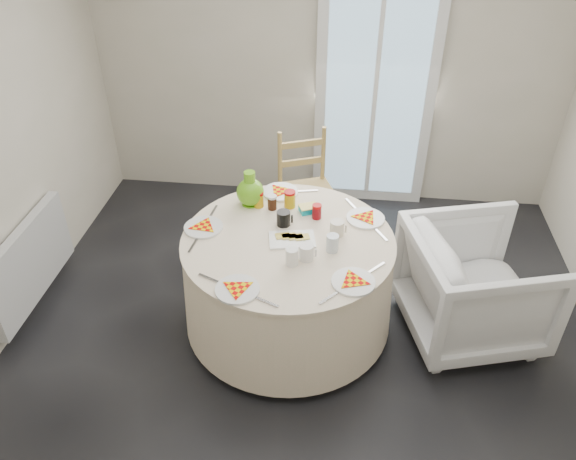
# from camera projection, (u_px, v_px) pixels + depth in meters

# --- Properties ---
(floor) EXTENTS (4.00, 4.00, 0.00)m
(floor) POSITION_uv_depth(u_px,v_px,m) (304.00, 346.00, 3.77)
(floor) COLOR black
(floor) RESTS_ON ground
(wall_back) EXTENTS (4.00, 0.02, 2.60)m
(wall_back) POSITION_uv_depth(u_px,v_px,m) (329.00, 57.00, 4.64)
(wall_back) COLOR #BCB5A3
(wall_back) RESTS_ON floor
(glass_door) EXTENTS (1.00, 0.08, 2.10)m
(glass_door) POSITION_uv_depth(u_px,v_px,m) (375.00, 91.00, 4.70)
(glass_door) COLOR silver
(glass_door) RESTS_ON floor
(radiator) EXTENTS (0.07, 1.00, 0.55)m
(radiator) POSITION_uv_depth(u_px,v_px,m) (30.00, 262.00, 3.90)
(radiator) COLOR silver
(radiator) RESTS_ON floor
(table) EXTENTS (1.39, 1.39, 0.70)m
(table) POSITION_uv_depth(u_px,v_px,m) (288.00, 282.00, 3.74)
(table) COLOR beige
(table) RESTS_ON floor
(wooden_chair) EXTENTS (0.54, 0.53, 0.95)m
(wooden_chair) POSITION_uv_depth(u_px,v_px,m) (307.00, 192.00, 4.49)
(wooden_chair) COLOR #A98350
(wooden_chair) RESTS_ON floor
(armchair) EXTENTS (0.98, 1.02, 0.86)m
(armchair) POSITION_uv_depth(u_px,v_px,m) (475.00, 286.00, 3.68)
(armchair) COLOR silver
(armchair) RESTS_ON floor
(place_settings) EXTENTS (1.38, 1.38, 0.03)m
(place_settings) POSITION_uv_depth(u_px,v_px,m) (288.00, 234.00, 3.51)
(place_settings) COLOR white
(place_settings) RESTS_ON table
(jar_cluster) EXTENTS (0.51, 0.35, 0.13)m
(jar_cluster) POSITION_uv_depth(u_px,v_px,m) (286.00, 200.00, 3.73)
(jar_cluster) COLOR #A55D16
(jar_cluster) RESTS_ON table
(butter_tub) EXTENTS (0.15, 0.13, 0.05)m
(butter_tub) POSITION_uv_depth(u_px,v_px,m) (309.00, 205.00, 3.76)
(butter_tub) COLOR #09A4B7
(butter_tub) RESTS_ON table
(green_pitcher) EXTENTS (0.24, 0.24, 0.24)m
(green_pitcher) POSITION_uv_depth(u_px,v_px,m) (250.00, 186.00, 3.79)
(green_pitcher) COLOR #60B118
(green_pitcher) RESTS_ON table
(cheese_platter) EXTENTS (0.32, 0.23, 0.04)m
(cheese_platter) POSITION_uv_depth(u_px,v_px,m) (292.00, 235.00, 3.50)
(cheese_platter) COLOR white
(cheese_platter) RESTS_ON table
(mugs_glasses) EXTENTS (0.76, 0.76, 0.12)m
(mugs_glasses) POSITION_uv_depth(u_px,v_px,m) (310.00, 227.00, 3.50)
(mugs_glasses) COLOR gray
(mugs_glasses) RESTS_ON table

